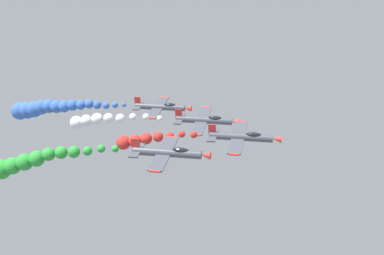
{
  "coord_description": "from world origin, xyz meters",
  "views": [
    {
      "loc": [
        77.9,
        15.48,
        86.02
      ],
      "look_at": [
        0.0,
        0.0,
        62.39
      ],
      "focal_mm": 51.0,
      "sensor_mm": 36.0,
      "label": 1
    }
  ],
  "objects_px": {
    "airplane_left_inner": "(205,120)",
    "airplane_left_outer": "(161,107)",
    "airplane_right_inner": "(168,153)",
    "airplane_lead": "(242,137)"
  },
  "relations": [
    {
      "from": "airplane_lead",
      "to": "airplane_right_inner",
      "type": "height_order",
      "value": "airplane_right_inner"
    },
    {
      "from": "airplane_left_inner",
      "to": "airplane_lead",
      "type": "bearing_deg",
      "value": 37.84
    },
    {
      "from": "airplane_left_inner",
      "to": "airplane_right_inner",
      "type": "xyz_separation_m",
      "value": [
        18.35,
        -1.6,
        0.65
      ]
    },
    {
      "from": "airplane_left_inner",
      "to": "airplane_left_outer",
      "type": "height_order",
      "value": "airplane_left_inner"
    },
    {
      "from": "airplane_lead",
      "to": "airplane_left_outer",
      "type": "distance_m",
      "value": 24.06
    },
    {
      "from": "airplane_lead",
      "to": "airplane_left_outer",
      "type": "relative_size",
      "value": 1.0
    },
    {
      "from": "airplane_lead",
      "to": "airplane_right_inner",
      "type": "relative_size",
      "value": 1.0
    },
    {
      "from": "airplane_lead",
      "to": "airplane_left_inner",
      "type": "relative_size",
      "value": 1.0
    },
    {
      "from": "airplane_right_inner",
      "to": "airplane_left_outer",
      "type": "height_order",
      "value": "airplane_right_inner"
    },
    {
      "from": "airplane_left_outer",
      "to": "airplane_right_inner",
      "type": "bearing_deg",
      "value": 16.28
    }
  ]
}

